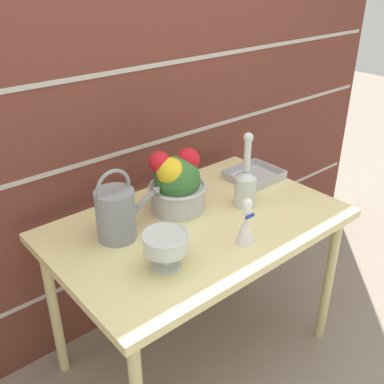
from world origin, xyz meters
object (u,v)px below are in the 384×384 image
(glass_decanter, at_px, (246,184))
(flower_planter, at_px, (176,184))
(watering_can, at_px, (117,213))
(wire_tray, at_px, (254,176))
(crystal_pedestal_bowl, at_px, (166,244))
(figurine_vase, at_px, (246,225))

(glass_decanter, bearing_deg, flower_planter, 146.74)
(flower_planter, xyz_separation_m, glass_decanter, (0.25, -0.16, -0.02))
(watering_can, distance_m, flower_planter, 0.31)
(flower_planter, bearing_deg, wire_tray, -0.81)
(flower_planter, distance_m, wire_tray, 0.49)
(crystal_pedestal_bowl, xyz_separation_m, glass_decanter, (0.53, 0.13, 0.01))
(crystal_pedestal_bowl, xyz_separation_m, flower_planter, (0.28, 0.29, 0.03))
(crystal_pedestal_bowl, bearing_deg, figurine_vase, -12.25)
(watering_can, bearing_deg, figurine_vase, -44.37)
(watering_can, height_order, wire_tray, watering_can)
(flower_planter, height_order, figurine_vase, flower_planter)
(watering_can, relative_size, flower_planter, 1.09)
(flower_planter, height_order, glass_decanter, glass_decanter)
(flower_planter, bearing_deg, crystal_pedestal_bowl, -133.62)
(crystal_pedestal_bowl, height_order, figurine_vase, figurine_vase)
(watering_can, xyz_separation_m, glass_decanter, (0.55, -0.14, -0.00))
(glass_decanter, xyz_separation_m, figurine_vase, (-0.21, -0.20, -0.03))
(watering_can, xyz_separation_m, figurine_vase, (0.35, -0.34, -0.03))
(glass_decanter, relative_size, wire_tray, 1.36)
(watering_can, distance_m, wire_tray, 0.79)
(watering_can, xyz_separation_m, flower_planter, (0.31, 0.02, 0.02))
(watering_can, xyz_separation_m, crystal_pedestal_bowl, (0.03, -0.27, -0.01))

